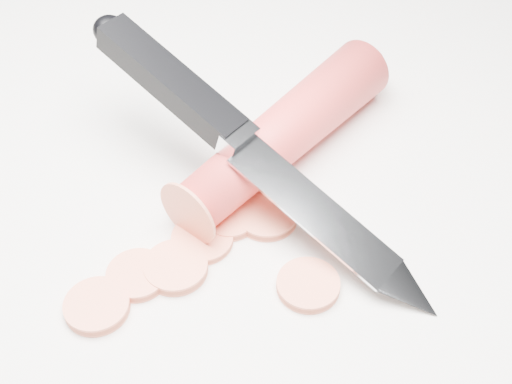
{
  "coord_description": "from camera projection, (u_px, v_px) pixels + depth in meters",
  "views": [
    {
      "loc": [
        0.03,
        -0.32,
        0.34
      ],
      "look_at": [
        0.04,
        -0.02,
        0.02
      ],
      "focal_mm": 50.0,
      "sensor_mm": 36.0,
      "label": 1
    }
  ],
  "objects": [
    {
      "name": "ground",
      "position": [
        196.0,
        187.0,
        0.47
      ],
      "size": [
        2.4,
        2.4,
        0.0
      ],
      "primitive_type": "plane",
      "color": "white",
      "rests_on": "ground"
    },
    {
      "name": "carrot",
      "position": [
        285.0,
        133.0,
        0.47
      ],
      "size": [
        0.15,
        0.17,
        0.04
      ],
      "primitive_type": "cylinder",
      "rotation": [
        1.57,
        0.0,
        -0.71
      ],
      "color": "red",
      "rests_on": "ground"
    },
    {
      "name": "carrot_slice_0",
      "position": [
        97.0,
        306.0,
        0.4
      ],
      "size": [
        0.04,
        0.04,
        0.01
      ],
      "primitive_type": "cylinder",
      "color": "#F47451",
      "rests_on": "ground"
    },
    {
      "name": "carrot_slice_1",
      "position": [
        176.0,
        267.0,
        0.42
      ],
      "size": [
        0.04,
        0.04,
        0.01
      ],
      "primitive_type": "cylinder",
      "color": "#F47451",
      "rests_on": "ground"
    },
    {
      "name": "carrot_slice_2",
      "position": [
        230.0,
        219.0,
        0.45
      ],
      "size": [
        0.03,
        0.03,
        0.01
      ],
      "primitive_type": "cylinder",
      "color": "#F47451",
      "rests_on": "ground"
    },
    {
      "name": "carrot_slice_3",
      "position": [
        308.0,
        285.0,
        0.41
      ],
      "size": [
        0.04,
        0.04,
        0.01
      ],
      "primitive_type": "cylinder",
      "color": "#F47451",
      "rests_on": "ground"
    },
    {
      "name": "carrot_slice_4",
      "position": [
        267.0,
        215.0,
        0.45
      ],
      "size": [
        0.04,
        0.04,
        0.01
      ],
      "primitive_type": "cylinder",
      "color": "#F47451",
      "rests_on": "ground"
    },
    {
      "name": "carrot_slice_5",
      "position": [
        202.0,
        239.0,
        0.44
      ],
      "size": [
        0.04,
        0.04,
        0.01
      ],
      "primitive_type": "cylinder",
      "color": "#F47451",
      "rests_on": "ground"
    },
    {
      "name": "carrot_slice_6",
      "position": [
        137.0,
        275.0,
        0.42
      ],
      "size": [
        0.04,
        0.04,
        0.01
      ],
      "primitive_type": "cylinder",
      "color": "#F47451",
      "rests_on": "ground"
    },
    {
      "name": "kitchen_knife",
      "position": [
        257.0,
        151.0,
        0.43
      ],
      "size": [
        0.23,
        0.2,
        0.09
      ],
      "primitive_type": null,
      "color": "#BABCC1",
      "rests_on": "ground"
    }
  ]
}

